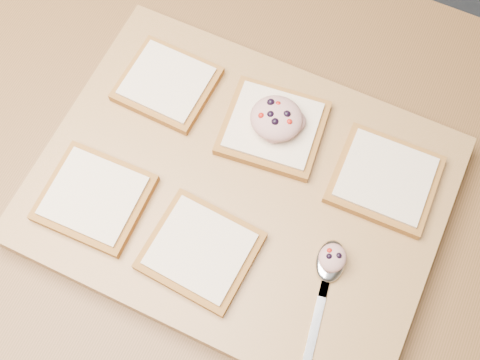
{
  "coord_description": "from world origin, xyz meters",
  "views": [
    {
      "loc": [
        0.15,
        -0.27,
        1.66
      ],
      "look_at": [
        0.03,
        -0.02,
        0.96
      ],
      "focal_mm": 45.0,
      "sensor_mm": 36.0,
      "label": 1
    }
  ],
  "objects_px": {
    "bread_far_center": "(273,127)",
    "spoon": "(328,271)",
    "cutting_board": "(240,192)",
    "tuna_salad_dollop": "(276,118)"
  },
  "relations": [
    {
      "from": "cutting_board",
      "to": "bread_far_center",
      "type": "height_order",
      "value": "bread_far_center"
    },
    {
      "from": "spoon",
      "to": "cutting_board",
      "type": "bearing_deg",
      "value": 158.48
    },
    {
      "from": "spoon",
      "to": "tuna_salad_dollop",
      "type": "bearing_deg",
      "value": 132.26
    },
    {
      "from": "bread_far_center",
      "to": "cutting_board",
      "type": "bearing_deg",
      "value": -93.58
    },
    {
      "from": "bread_far_center",
      "to": "spoon",
      "type": "bearing_deg",
      "value": -46.9
    },
    {
      "from": "cutting_board",
      "to": "tuna_salad_dollop",
      "type": "distance_m",
      "value": 0.11
    },
    {
      "from": "cutting_board",
      "to": "tuna_salad_dollop",
      "type": "relative_size",
      "value": 7.43
    },
    {
      "from": "cutting_board",
      "to": "bread_far_center",
      "type": "bearing_deg",
      "value": 86.42
    },
    {
      "from": "tuna_salad_dollop",
      "to": "bread_far_center",
      "type": "bearing_deg",
      "value": -153.71
    },
    {
      "from": "bread_far_center",
      "to": "spoon",
      "type": "distance_m",
      "value": 0.2
    }
  ]
}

